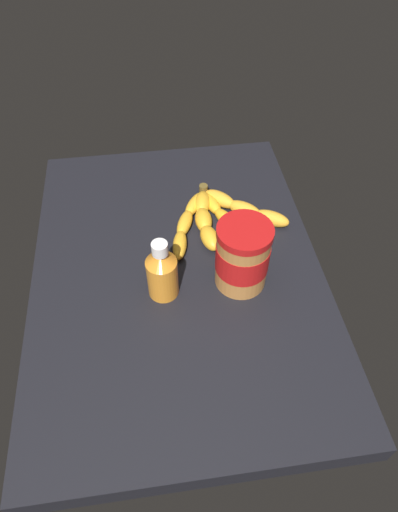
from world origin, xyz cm
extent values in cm
cube|color=black|center=(0.00, 0.00, -2.45)|extent=(80.43, 58.16, 4.90)
ellipsoid|color=gold|center=(16.74, -5.83, 1.44)|extent=(8.37, 6.80, 2.87)
ellipsoid|color=gold|center=(11.00, -2.88, 1.44)|extent=(8.59, 5.66, 2.87)
ellipsoid|color=gold|center=(4.80, -1.09, 1.44)|extent=(8.49, 4.30, 2.87)
ellipsoid|color=gold|center=(16.53, -7.55, 1.81)|extent=(7.53, 4.92, 3.62)
ellipsoid|color=gold|center=(11.03, -7.00, 1.81)|extent=(6.96, 3.62, 3.62)
ellipsoid|color=gold|center=(5.52, -7.54, 1.81)|extent=(7.53, 4.91, 3.62)
ellipsoid|color=gold|center=(16.48, -9.70, 1.42)|extent=(7.87, 4.88, 2.83)
ellipsoid|color=gold|center=(11.08, -11.99, 1.42)|extent=(7.82, 6.02, 2.83)
ellipsoid|color=gold|center=(6.25, -15.30, 1.42)|extent=(7.45, 6.92, 2.83)
ellipsoid|color=gold|center=(17.45, -11.77, 1.66)|extent=(7.97, 8.06, 3.33)
ellipsoid|color=gold|center=(13.26, -16.60, 1.66)|extent=(7.53, 8.37, 3.33)
ellipsoid|color=gold|center=(9.64, -21.87, 1.66)|extent=(7.00, 8.57, 3.33)
cylinder|color=brown|center=(20.73, -8.39, 1.80)|extent=(2.00, 2.00, 3.00)
cylinder|color=#B27238|center=(-4.90, -12.00, 6.41)|extent=(9.94, 9.94, 12.82)
cylinder|color=#B71414|center=(-4.90, -12.00, 7.05)|extent=(10.14, 10.14, 5.77)
cylinder|color=#B71414|center=(-4.90, -12.00, 13.59)|extent=(10.30, 10.30, 1.54)
cylinder|color=orange|center=(-5.62, 3.21, 4.35)|extent=(5.86, 5.86, 8.70)
cone|color=orange|center=(-5.62, 3.21, 9.92)|extent=(5.86, 5.86, 2.44)
cylinder|color=white|center=(-5.62, 3.21, 12.35)|extent=(2.94, 2.94, 2.43)
camera|label=1|loc=(-57.84, 3.56, 69.88)|focal=31.27mm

